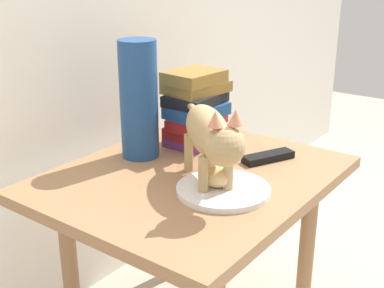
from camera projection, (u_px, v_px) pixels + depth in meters
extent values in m
cube|color=#9E724C|center=(192.00, 178.00, 1.34)|extent=(0.75, 0.62, 0.03)
cylinder|color=#9E724C|center=(306.00, 254.00, 1.47)|extent=(0.04, 0.04, 0.49)
cylinder|color=#9E724C|center=(70.00, 273.00, 1.38)|extent=(0.04, 0.04, 0.49)
cylinder|color=#9E724C|center=(178.00, 209.00, 1.73)|extent=(0.04, 0.04, 0.49)
cylinder|color=white|center=(223.00, 190.00, 1.22)|extent=(0.22, 0.22, 0.01)
ellipsoid|color=#E0BC7A|center=(217.00, 177.00, 1.21)|extent=(0.09, 0.10, 0.05)
cylinder|color=tan|center=(228.00, 175.00, 1.20)|extent=(0.02, 0.02, 0.10)
cylinder|color=tan|center=(203.00, 177.00, 1.18)|extent=(0.02, 0.02, 0.10)
cylinder|color=tan|center=(211.00, 151.00, 1.34)|extent=(0.02, 0.02, 0.10)
cylinder|color=tan|center=(189.00, 153.00, 1.33)|extent=(0.02, 0.02, 0.10)
ellipsoid|color=tan|center=(207.00, 130.00, 1.24)|extent=(0.24, 0.26, 0.11)
sphere|color=tan|center=(225.00, 146.00, 1.09)|extent=(0.09, 0.09, 0.09)
cone|color=#DD8460|center=(236.00, 117.00, 1.08)|extent=(0.03, 0.03, 0.03)
cone|color=#DD8460|center=(215.00, 119.00, 1.07)|extent=(0.03, 0.03, 0.03)
cylinder|color=tan|center=(190.00, 104.00, 1.42)|extent=(0.12, 0.13, 0.02)
cube|color=#72337A|center=(195.00, 139.00, 1.54)|extent=(0.17, 0.12, 0.02)
cube|color=maroon|center=(195.00, 131.00, 1.52)|extent=(0.17, 0.13, 0.03)
cube|color=maroon|center=(197.00, 121.00, 1.51)|extent=(0.19, 0.14, 0.03)
cube|color=#1E4C8C|center=(197.00, 110.00, 1.49)|extent=(0.19, 0.14, 0.03)
cube|color=black|center=(196.00, 99.00, 1.49)|extent=(0.18, 0.13, 0.03)
cube|color=olive|center=(196.00, 87.00, 1.49)|extent=(0.19, 0.15, 0.03)
cube|color=olive|center=(194.00, 77.00, 1.47)|extent=(0.17, 0.14, 0.03)
cylinder|color=navy|center=(139.00, 100.00, 1.39)|extent=(0.10, 0.10, 0.32)
cube|color=black|center=(268.00, 157.00, 1.41)|extent=(0.15, 0.10, 0.02)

